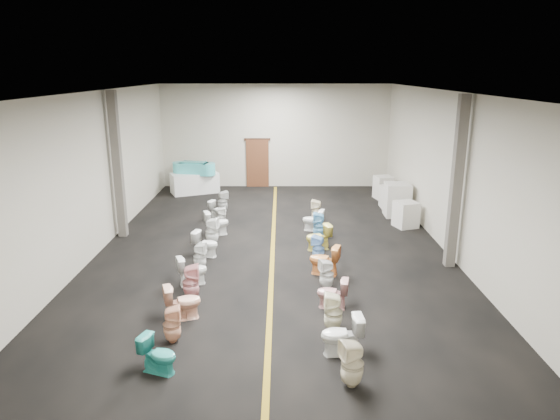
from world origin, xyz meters
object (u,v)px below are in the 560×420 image
Objects in this scene: toilet_left_4 at (192,270)px; toilet_right_7 at (318,237)px; toilet_left_9 at (221,217)px; toilet_right_8 at (319,226)px; toilet_left_3 at (191,282)px; toilet_right_9 at (313,220)px; toilet_right_0 at (352,364)px; toilet_right_6 at (318,249)px; toilet_right_3 at (332,293)px; toilet_right_2 at (333,312)px; appliance_crate_b at (397,200)px; toilet_left_6 at (206,244)px; toilet_left_2 at (183,302)px; display_table at (195,183)px; toilet_left_8 at (217,223)px; appliance_crate_c at (390,197)px; toilet_left_10 at (218,210)px; toilet_left_11 at (223,201)px; toilet_right_1 at (342,335)px; toilet_right_5 at (324,260)px; toilet_right_4 at (327,274)px; toilet_right_10 at (317,211)px; toilet_left_0 at (158,355)px; toilet_left_5 at (200,257)px; appliance_crate_d at (383,187)px; bathtub at (194,168)px; appliance_crate_a at (406,214)px; toilet_left_1 at (172,325)px; toilet_left_7 at (212,232)px.

toilet_left_4 is 0.98× the size of toilet_right_7.
toilet_left_9 is 0.81× the size of toilet_right_8.
toilet_left_3 is 1.16× the size of toilet_right_9.
toilet_right_0 reaches higher than toilet_right_6.
toilet_right_3 is 4.70m from toilet_right_8.
toilet_right_2 is 1.09× the size of toilet_right_7.
toilet_right_0 is at bearing -106.53° from appliance_crate_b.
toilet_right_3 is at bearing -119.95° from toilet_left_6.
toilet_right_0 is at bearing -136.89° from toilet_left_6.
appliance_crate_b is 1.54× the size of toilet_left_2.
toilet_left_8 is at bearing -73.89° from display_table.
appliance_crate_c is at bearing 147.02° from toilet_right_9.
toilet_left_10 is 0.84× the size of toilet_left_11.
toilet_right_6 is at bearing 177.27° from toilet_right_1.
toilet_right_1 is at bearing 17.68° from toilet_right_5.
toilet_right_4 is 0.94× the size of toilet_right_10.
toilet_right_3 reaches higher than toilet_left_10.
toilet_right_10 reaches higher than toilet_left_2.
toilet_right_2 is 1.14× the size of toilet_right_9.
toilet_left_5 reaches higher than toilet_left_0.
appliance_crate_d is 5.27m from toilet_right_9.
toilet_right_3 is 6.43m from toilet_right_10.
toilet_right_1 is 1.06× the size of toilet_right_6.
bathtub is at bearing -119.07° from toilet_right_10.
toilet_right_7 is at bearing -130.26° from toilet_left_9.
toilet_left_2 is (-6.22, -6.42, -0.05)m from appliance_crate_a.
toilet_right_5 is at bearing -154.92° from toilet_left_8.
toilet_right_8 is at bearing 10.75° from toilet_right_10.
appliance_crate_d is 1.17× the size of toilet_right_5.
toilet_right_1 is 0.87m from toilet_right_2.
toilet_right_2 is 1.04× the size of toilet_right_5.
toilet_left_1 is 3.63m from toilet_left_5.
display_table is at bearing 163.21° from appliance_crate_c.
toilet_right_6 is 1.03× the size of toilet_right_9.
toilet_right_5 reaches higher than toilet_left_1.
toilet_right_0 reaches higher than toilet_right_2.
toilet_left_8 is 2.68m from toilet_left_11.
toilet_right_4 is (-3.07, -8.76, -0.09)m from appliance_crate_d.
appliance_crate_a is 1.34m from appliance_crate_b.
toilet_right_1 is (3.10, -7.75, 0.05)m from toilet_left_9.
bathtub is 6.84m from toilet_left_7.
appliance_crate_c is at bearing 90.00° from appliance_crate_a.
toilet_left_3 is 1.19× the size of toilet_right_3.
toilet_right_0 reaches higher than toilet_left_1.
toilet_left_5 is 0.87× the size of toilet_right_0.
toilet_right_3 is at bearing -106.33° from toilet_left_3.
appliance_crate_d is at bearing 176.40° from toilet_right_5.
bathtub is 2.49× the size of toilet_right_6.
appliance_crate_b is 1.43× the size of toilet_left_3.
toilet_right_3 is 5.50m from toilet_right_9.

